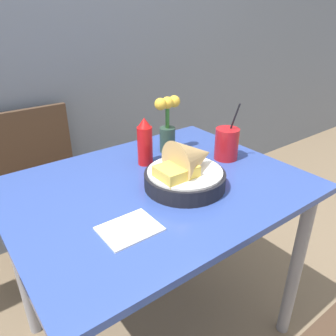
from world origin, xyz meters
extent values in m
plane|color=#7A664C|center=(0.00, 0.00, 0.00)|extent=(12.00, 12.00, 0.00)
cube|color=slate|center=(0.00, 0.98, 1.30)|extent=(7.00, 0.06, 2.60)
cube|color=#334C9E|center=(0.00, 0.00, 0.73)|extent=(1.00, 0.78, 0.02)
cylinder|color=gray|center=(0.44, -0.33, 0.36)|extent=(0.05, 0.05, 0.72)
cylinder|color=gray|center=(-0.44, 0.33, 0.36)|extent=(0.05, 0.05, 0.72)
cylinder|color=gray|center=(0.44, 0.33, 0.36)|extent=(0.05, 0.05, 0.72)
cylinder|color=#473323|center=(-0.36, 0.52, 0.21)|extent=(0.03, 0.03, 0.42)
cylinder|color=#473323|center=(0.00, 0.52, 0.21)|extent=(0.03, 0.03, 0.42)
cylinder|color=#473323|center=(-0.36, 0.88, 0.21)|extent=(0.03, 0.03, 0.42)
cylinder|color=#473323|center=(0.00, 0.88, 0.21)|extent=(0.03, 0.03, 0.42)
cube|color=#473323|center=(-0.18, 0.70, 0.43)|extent=(0.40, 0.40, 0.02)
cube|color=#473323|center=(-0.18, 0.88, 0.64)|extent=(0.40, 0.03, 0.40)
cylinder|color=black|center=(0.06, -0.07, 0.77)|extent=(0.27, 0.27, 0.05)
cylinder|color=white|center=(0.06, -0.07, 0.80)|extent=(0.25, 0.25, 0.01)
cone|color=tan|center=(0.10, -0.07, 0.84)|extent=(0.15, 0.15, 0.15)
cube|color=#E5C14C|center=(0.02, -0.09, 0.82)|extent=(0.12, 0.10, 0.04)
cylinder|color=red|center=(0.06, 0.16, 0.82)|extent=(0.06, 0.06, 0.15)
cone|color=red|center=(0.06, 0.16, 0.91)|extent=(0.05, 0.05, 0.04)
cylinder|color=red|center=(0.34, 0.01, 0.81)|extent=(0.09, 0.09, 0.13)
cylinder|color=black|center=(0.34, 0.01, 0.80)|extent=(0.09, 0.09, 0.10)
cylinder|color=black|center=(0.36, 0.01, 0.86)|extent=(0.01, 0.08, 0.23)
cylinder|color=#2D4738|center=(0.20, 0.20, 0.80)|extent=(0.06, 0.06, 0.11)
cylinder|color=#33722D|center=(0.20, 0.20, 0.90)|extent=(0.02, 0.02, 0.09)
sphere|color=gold|center=(0.20, 0.20, 0.95)|extent=(0.05, 0.05, 0.05)
sphere|color=gold|center=(0.17, 0.20, 0.95)|extent=(0.05, 0.05, 0.05)
sphere|color=gold|center=(0.23, 0.20, 0.95)|extent=(0.05, 0.05, 0.05)
cube|color=white|center=(-0.21, -0.17, 0.75)|extent=(0.16, 0.13, 0.01)
camera|label=1|loc=(-0.57, -0.82, 1.30)|focal=35.00mm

